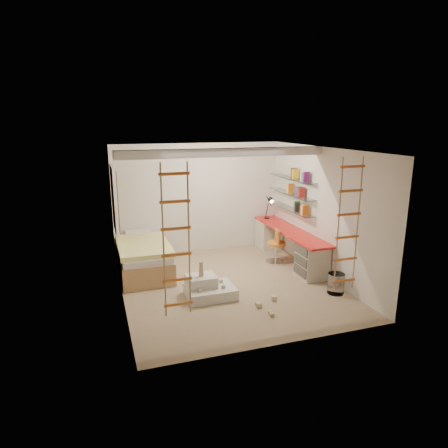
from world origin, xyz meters
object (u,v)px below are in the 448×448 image
object	(u,v)px
swivel_chair	(276,251)
play_platform	(208,288)
desk	(289,244)
bed	(143,257)

from	to	relation	value
swivel_chair	play_platform	distance (m)	2.28
desk	play_platform	bearing A→B (deg)	-151.33
desk	swivel_chair	xyz separation A→B (m)	(-0.32, -0.03, -0.11)
desk	play_platform	size ratio (longest dim) A/B	3.25
bed	play_platform	xyz separation A→B (m)	(0.95, -1.59, -0.18)
bed	play_platform	bearing A→B (deg)	-59.20
bed	swivel_chair	world-z (taller)	swivel_chair
play_platform	desk	bearing A→B (deg)	28.67
desk	bed	xyz separation A→B (m)	(-3.20, 0.36, -0.07)
bed	play_platform	size ratio (longest dim) A/B	2.32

